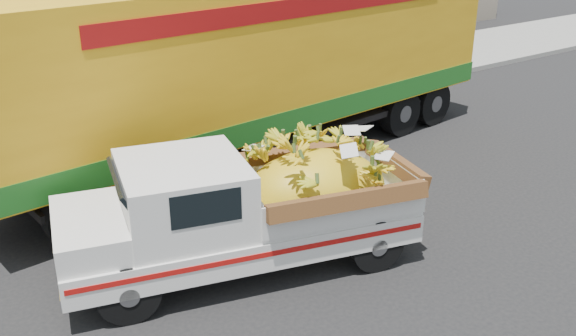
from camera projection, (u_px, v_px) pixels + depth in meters
ground at (264, 253)px, 10.17m from camera, size 100.00×100.00×0.00m
curb at (122, 143)px, 14.54m from camera, size 60.00×0.25×0.15m
sidewalk at (90, 120)px, 16.12m from camera, size 60.00×4.00×0.14m
pickup_truck at (265, 204)px, 9.57m from camera, size 5.49×3.14×1.82m
semi_trailer at (258, 62)px, 13.05m from camera, size 12.04×3.73×3.80m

